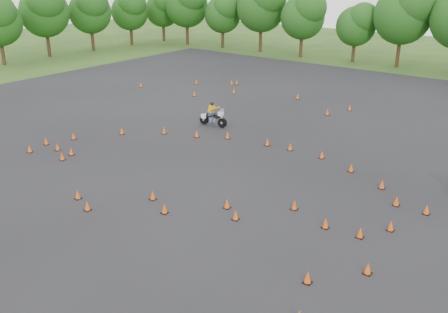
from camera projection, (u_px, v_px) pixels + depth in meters
ground at (174, 203)px, 24.20m from camera, size 140.00×140.00×0.00m
asphalt_pad at (245, 166)px, 28.66m from camera, size 62.00×62.00×0.00m
treeline at (439, 35)px, 47.02m from camera, size 87.24×32.49×10.26m
traffic_cones at (237, 165)px, 28.19m from camera, size 35.92×33.15×0.45m
rider_yellow at (213, 114)px, 35.49m from camera, size 2.27×0.87×1.71m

